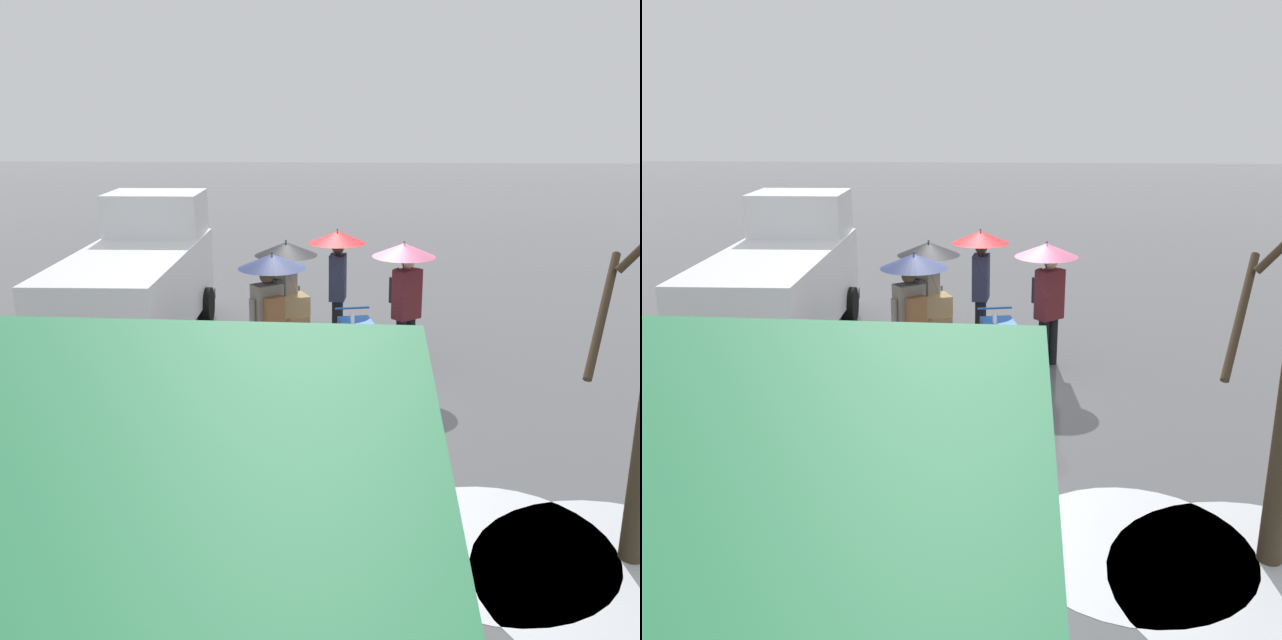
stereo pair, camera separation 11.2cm
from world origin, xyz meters
TOP-DOWN VIEW (x-y plane):
  - ground_plane at (0.00, 0.00)m, footprint 90.00×90.00m
  - slush_patch_near_cluster at (1.86, 4.05)m, footprint 2.85×2.85m
  - slush_patch_under_van at (-1.76, 5.13)m, footprint 2.39×2.39m
  - slush_patch_mid_street at (-2.90, 5.66)m, footprint 2.95×2.95m
  - cargo_van_parked_right at (3.65, -1.18)m, footprint 2.26×5.37m
  - shopping_cart_vendor at (-0.36, 0.26)m, footprint 0.70×0.91m
  - hand_dolly_boxes at (0.70, -0.07)m, footprint 0.76×0.85m
  - pedestrian_pink_side at (0.97, 0.87)m, footprint 1.04×1.04m
  - pedestrian_black_side at (-0.01, -1.34)m, footprint 1.04×1.04m
  - pedestrian_white_side at (0.86, -0.19)m, footprint 1.04×1.04m
  - pedestrian_far_side at (-1.14, -0.18)m, footprint 1.04×1.04m

SIDE VIEW (x-z plane):
  - ground_plane at x=0.00m, z-range 0.00..0.00m
  - slush_patch_near_cluster at x=1.86m, z-range 0.00..0.01m
  - slush_patch_under_van at x=-1.76m, z-range 0.00..0.01m
  - slush_patch_mid_street at x=-2.90m, z-range 0.00..0.01m
  - shopping_cart_vendor at x=-0.36m, z-range 0.05..1.09m
  - hand_dolly_boxes at x=0.70m, z-range 0.03..1.35m
  - cargo_van_parked_right at x=3.65m, z-range -0.12..2.48m
  - pedestrian_pink_side at x=0.97m, z-range 0.50..2.64m
  - pedestrian_white_side at x=0.86m, z-range 0.50..2.64m
  - pedestrian_far_side at x=-1.14m, z-range 0.50..2.64m
  - pedestrian_black_side at x=-0.01m, z-range 0.51..2.66m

